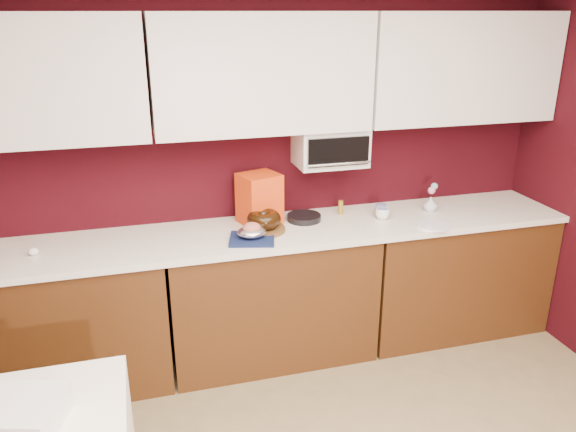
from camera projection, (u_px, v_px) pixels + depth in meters
The scene contains 27 objects.
wall_back at pixel (258, 164), 3.70m from camera, with size 4.00×0.02×2.50m, color #32060D.
base_cabinet_left at pixel (55, 324), 3.37m from camera, with size 1.31×0.58×0.86m, color #48260E.
base_cabinet_center at pixel (270, 296), 3.71m from camera, with size 1.31×0.58×0.86m, color #48260E.
base_cabinet_right at pixel (450, 272), 4.04m from camera, with size 1.31×0.58×0.86m, color #48260E.
countertop at pixel (270, 233), 3.55m from camera, with size 4.00×0.62×0.04m, color white.
upper_cabinet_left at pixel (20, 81), 3.01m from camera, with size 1.31×0.33×0.70m, color white.
upper_cabinet_center at pixel (262, 73), 3.35m from camera, with size 1.31×0.33×0.70m, color white.
upper_cabinet_right at pixel (460, 68), 3.68m from camera, with size 1.31×0.33×0.70m, color white.
toaster_oven at pixel (330, 146), 3.64m from camera, with size 0.45×0.30×0.25m, color white.
toaster_oven_door at pixel (339, 152), 3.50m from camera, with size 0.40×0.02×0.18m, color black.
toaster_oven_handle at pixel (339, 164), 3.51m from camera, with size 0.02×0.02×0.42m, color silver.
cake_base at pixel (264, 229), 3.52m from camera, with size 0.26×0.26×0.02m, color brown.
bundt_cake at pixel (264, 219), 3.50m from camera, with size 0.21×0.21×0.09m, color black.
navy_towel at pixel (252, 239), 3.38m from camera, with size 0.27×0.23×0.02m, color #121D44.
foil_ham_nest at pixel (252, 232), 3.36m from camera, with size 0.18×0.15×0.06m, color white.
roasted_ham at pixel (252, 228), 3.35m from camera, with size 0.11×0.09×0.07m, color #C76D5B.
pandoro_box at pixel (259, 199), 3.61m from camera, with size 0.24×0.22×0.33m, color red.
dark_pan at pixel (304, 217), 3.70m from camera, with size 0.22×0.22×0.04m, color black.
coffee_mug at pixel (382, 213), 3.71m from camera, with size 0.08×0.08×0.09m, color white.
blue_jar at pixel (381, 210), 3.76m from camera, with size 0.07×0.07×0.09m, color navy.
flower_vase at pixel (430, 203), 3.86m from camera, with size 0.07×0.07×0.11m, color silver.
flower_pink at pixel (432, 190), 3.83m from camera, with size 0.05×0.05×0.05m, color pink.
flower_blue at pixel (434, 186), 3.85m from camera, with size 0.05×0.05×0.05m, color #7DAEC8.
china_plate at pixel (434, 225), 3.60m from camera, with size 0.22×0.22×0.01m, color white.
amber_bottle at pixel (341, 207), 3.80m from camera, with size 0.03×0.03×0.10m, color olive.
egg_right at pixel (33, 252), 3.17m from camera, with size 0.06×0.05×0.05m, color white.
newspaper_stack at pixel (14, 416), 2.06m from camera, with size 0.33×0.27×0.12m, color white.
Camera 1 is at (-0.77, -1.27, 2.21)m, focal length 35.00 mm.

